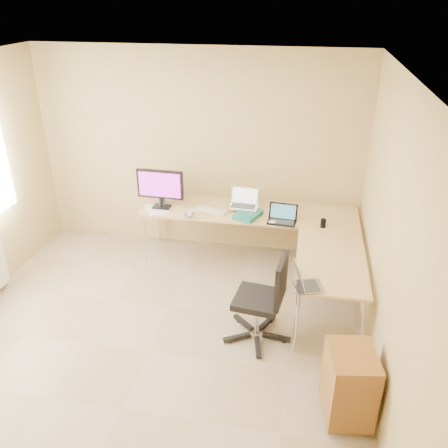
% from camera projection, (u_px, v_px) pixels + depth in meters
% --- Properties ---
extents(floor, '(4.50, 4.50, 0.00)m').
position_uv_depth(floor, '(149.00, 351.00, 4.56)').
color(floor, tan).
rests_on(floor, ground).
extents(ceiling, '(4.50, 4.50, 0.00)m').
position_uv_depth(ceiling, '(123.00, 77.00, 3.39)').
color(ceiling, white).
rests_on(ceiling, ground).
extents(wall_back, '(4.50, 0.00, 4.50)m').
position_uv_depth(wall_back, '(198.00, 153.00, 5.95)').
color(wall_back, tan).
rests_on(wall_back, ground).
extents(wall_right, '(0.00, 4.50, 4.50)m').
position_uv_depth(wall_right, '(393.00, 257.00, 3.64)').
color(wall_right, tan).
rests_on(wall_right, ground).
extents(desk_main, '(2.65, 0.70, 0.73)m').
position_uv_depth(desk_main, '(248.00, 236.00, 5.91)').
color(desk_main, tan).
rests_on(desk_main, ground).
extents(desk_return, '(0.70, 1.30, 0.73)m').
position_uv_depth(desk_return, '(328.00, 289.00, 4.87)').
color(desk_return, tan).
rests_on(desk_return, ground).
extents(monitor, '(0.59, 0.20, 0.50)m').
position_uv_depth(monitor, '(160.00, 189.00, 5.71)').
color(monitor, black).
rests_on(monitor, desk_main).
extents(book_stack, '(0.35, 0.40, 0.06)m').
position_uv_depth(book_stack, '(248.00, 215.00, 5.57)').
color(book_stack, '#1B6259').
rests_on(book_stack, desk_main).
extents(laptop_center, '(0.37, 0.29, 0.23)m').
position_uv_depth(laptop_center, '(243.00, 199.00, 5.64)').
color(laptop_center, silver).
rests_on(laptop_center, desk_main).
extents(laptop_black, '(0.35, 0.27, 0.21)m').
position_uv_depth(laptop_black, '(282.00, 214.00, 5.40)').
color(laptop_black, black).
rests_on(laptop_black, desk_main).
extents(keyboard, '(0.42, 0.25, 0.02)m').
position_uv_depth(keyboard, '(211.00, 210.00, 5.72)').
color(keyboard, silver).
rests_on(keyboard, desk_main).
extents(mouse, '(0.09, 0.06, 0.03)m').
position_uv_depth(mouse, '(272.00, 222.00, 5.42)').
color(mouse, white).
rests_on(mouse, desk_main).
extents(mug, '(0.12, 0.12, 0.09)m').
position_uv_depth(mug, '(191.00, 213.00, 5.57)').
color(mug, silver).
rests_on(mug, desk_main).
extents(cd_stack, '(0.14, 0.14, 0.03)m').
position_uv_depth(cd_stack, '(189.00, 215.00, 5.58)').
color(cd_stack, '#A3A3BA').
rests_on(cd_stack, desk_main).
extents(water_bottle, '(0.09, 0.09, 0.28)m').
position_uv_depth(water_bottle, '(162.00, 195.00, 5.82)').
color(water_bottle, '#3C67BF').
rests_on(water_bottle, desk_main).
extents(papers, '(0.38, 0.41, 0.01)m').
position_uv_depth(papers, '(157.00, 209.00, 5.77)').
color(papers, white).
rests_on(papers, desk_main).
extents(white_box, '(0.25, 0.19, 0.08)m').
position_uv_depth(white_box, '(166.00, 195.00, 6.08)').
color(white_box, white).
rests_on(white_box, desk_main).
extents(desk_fan, '(0.26, 0.26, 0.30)m').
position_uv_depth(desk_fan, '(165.00, 187.00, 6.03)').
color(desk_fan, white).
rests_on(desk_fan, desk_main).
extents(black_cup, '(0.07, 0.07, 0.10)m').
position_uv_depth(black_cup, '(323.00, 223.00, 5.31)').
color(black_cup, black).
rests_on(black_cup, desk_main).
extents(laptop_return, '(0.35, 0.31, 0.20)m').
position_uv_depth(laptop_return, '(309.00, 278.00, 4.22)').
color(laptop_return, '#ABADC5').
rests_on(laptop_return, desk_return).
extents(office_chair, '(0.64, 0.64, 0.95)m').
position_uv_depth(office_chair, '(258.00, 296.00, 4.53)').
color(office_chair, black).
rests_on(office_chair, ground).
extents(cabinet, '(0.43, 0.50, 0.62)m').
position_uv_depth(cabinet, '(349.00, 384.00, 3.71)').
color(cabinet, brown).
rests_on(cabinet, ground).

